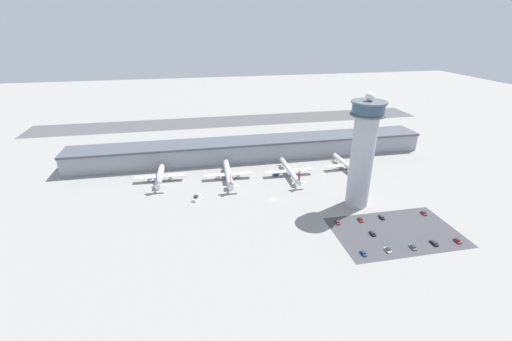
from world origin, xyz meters
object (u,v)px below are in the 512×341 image
car_yellow_taxi (434,243)px  car_black_suv (363,253)px  airplane_gate_charlie (290,171)px  car_silver_sedan (413,247)px  service_truck_fuel (197,198)px  car_grey_coupe (381,217)px  car_navy_sedan (388,250)px  car_red_hatchback (424,213)px  control_tower (363,151)px  airplane_gate_bravo (228,174)px  airplane_gate_delta (346,165)px  airplane_gate_alpha (160,176)px  car_maroon_suv (360,220)px  car_white_wagon (457,241)px  car_blue_compact (372,233)px  car_green_van (337,222)px  service_truck_catering (276,174)px

car_yellow_taxi → car_black_suv: bearing=-179.1°
airplane_gate_charlie → car_silver_sedan: airplane_gate_charlie is taller
service_truck_fuel → car_grey_coupe: size_ratio=1.67×
car_navy_sedan → car_red_hatchback: bearing=35.1°
car_grey_coupe → control_tower: bearing=110.6°
airplane_gate_bravo → car_silver_sedan: size_ratio=9.81×
airplane_gate_charlie → car_silver_sedan: size_ratio=9.66×
airplane_gate_delta → car_navy_sedan: (-22.25, -94.36, -3.21)m
car_silver_sedan → airplane_gate_charlie: bearing=110.5°
car_navy_sedan → car_black_suv: car_navy_sedan is taller
car_black_suv → car_red_hatchback: car_red_hatchback is taller
airplane_gate_alpha → airplane_gate_delta: (132.39, -5.54, -0.31)m
airplane_gate_alpha → car_black_suv: size_ratio=8.30×
car_navy_sedan → car_red_hatchback: 46.70m
car_grey_coupe → airplane_gate_delta: bearing=81.7°
car_silver_sedan → car_black_suv: car_black_suv is taller
airplane_gate_bravo → car_black_suv: airplane_gate_bravo is taller
airplane_gate_charlie → car_navy_sedan: 94.10m
car_maroon_suv → car_black_suv: size_ratio=1.09×
airplane_gate_alpha → car_black_suv: bearing=-45.7°
airplane_gate_charlie → service_truck_fuel: 69.35m
airplane_gate_alpha → car_maroon_suv: bearing=-33.4°
car_black_suv → car_red_hatchback: size_ratio=0.98×
car_white_wagon → car_grey_coupe: size_ratio=0.88×
airplane_gate_delta → car_blue_compact: size_ratio=9.10×
car_grey_coupe → car_maroon_suv: bearing=-179.8°
airplane_gate_bravo → car_grey_coupe: (76.94, -66.84, -3.44)m
airplane_gate_charlie → car_green_van: (7.92, -64.15, -3.47)m
control_tower → airplane_gate_charlie: control_tower is taller
car_grey_coupe → airplane_gate_bravo: bearing=139.0°
airplane_gate_bravo → car_white_wagon: bearing=-42.8°
control_tower → car_grey_coupe: 38.15m
car_maroon_suv → car_white_wagon: size_ratio=1.11×
airplane_gate_delta → car_maroon_suv: (-22.36, -66.92, -3.22)m
car_maroon_suv → car_blue_compact: bearing=-90.8°
service_truck_catering → car_black_suv: size_ratio=1.45×
airplane_gate_bravo → airplane_gate_delta: size_ratio=1.10×
airplane_gate_alpha → car_maroon_suv: airplane_gate_alpha is taller
airplane_gate_delta → service_truck_fuel: airplane_gate_delta is taller
control_tower → airplane_gate_delta: (16.36, 49.26, -29.92)m
car_green_van → car_white_wagon: 58.10m
control_tower → car_silver_sedan: (7.11, -45.46, -33.18)m
car_maroon_suv → car_white_wagon: car_white_wagon is taller
airplane_gate_alpha → airplane_gate_charlie: bearing=-5.4°
car_silver_sedan → car_maroon_suv: car_maroon_suv is taller
airplane_gate_alpha → car_grey_coupe: 142.48m
car_black_suv → car_blue_compact: 18.67m
car_green_van → car_blue_compact: size_ratio=0.97×
car_maroon_suv → car_blue_compact: car_blue_compact is taller
airplane_gate_delta → car_yellow_taxi: 93.95m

